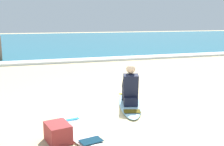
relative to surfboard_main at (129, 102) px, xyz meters
name	(u,v)px	position (x,y,z in m)	size (l,w,h in m)	color
ground_plane	(130,109)	(-0.12, -0.35, -0.04)	(80.00, 80.00, 0.00)	beige
sea	(48,41)	(-0.12, 20.94, 0.01)	(80.00, 28.00, 0.10)	teal
breaking_foam	(73,61)	(-0.12, 7.24, 0.02)	(80.00, 0.90, 0.11)	white
surfboard_main	(129,102)	(0.00, 0.00, 0.00)	(1.21, 2.41, 0.08)	#9ED1E5
surfer_seated	(130,89)	(-0.07, -0.20, 0.40)	(0.51, 0.76, 0.95)	black
surfboard_spare_near	(78,131)	(-1.54, -1.32, 0.00)	(0.88, 1.84, 0.08)	white
beach_bag	(58,133)	(-1.93, -1.59, 0.12)	(0.36, 0.48, 0.32)	maroon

